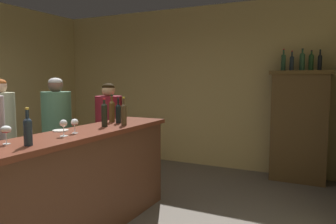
{
  "coord_description": "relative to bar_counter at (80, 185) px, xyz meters",
  "views": [
    {
      "loc": [
        2.42,
        -2.11,
        1.59
      ],
      "look_at": [
        1.06,
        0.63,
        1.28
      ],
      "focal_mm": 34.73,
      "sensor_mm": 36.0,
      "label": 1
    }
  ],
  "objects": [
    {
      "name": "wine_bottle_syrah",
      "position": [
        0.01,
        0.41,
        0.68
      ],
      "size": [
        0.07,
        0.07,
        0.31
      ],
      "color": "black",
      "rests_on": "bar_counter"
    },
    {
      "name": "cheese_plate",
      "position": [
        -0.2,
        -0.04,
        0.54
      ],
      "size": [
        0.15,
        0.15,
        0.01
      ],
      "primitive_type": "cylinder",
      "color": "white",
      "rests_on": "bar_counter"
    },
    {
      "name": "display_cabinet",
      "position": [
        1.8,
        2.93,
        0.35
      ],
      "size": [
        0.9,
        0.41,
        1.72
      ],
      "color": "brown",
      "rests_on": "ground"
    },
    {
      "name": "display_bottle_center",
      "position": [
        1.8,
        2.93,
        1.33
      ],
      "size": [
        0.08,
        0.08,
        0.33
      ],
      "color": "#25492F",
      "rests_on": "display_cabinet"
    },
    {
      "name": "wine_bottle_chardonnay",
      "position": [
        -0.02,
        0.71,
        0.66
      ],
      "size": [
        0.06,
        0.06,
        0.3
      ],
      "color": "black",
      "rests_on": "bar_counter"
    },
    {
      "name": "wine_glass_rear",
      "position": [
        0.04,
        -0.24,
        0.64
      ],
      "size": [
        0.07,
        0.07,
        0.15
      ],
      "color": "white",
      "rests_on": "bar_counter"
    },
    {
      "name": "wall_back",
      "position": [
        -0.23,
        3.23,
        0.9
      ],
      "size": [
        5.46,
        0.12,
        2.89
      ],
      "primitive_type": "cube",
      "color": "tan",
      "rests_on": "ground"
    },
    {
      "name": "display_bottle_midleft",
      "position": [
        1.66,
        2.93,
        1.31
      ],
      "size": [
        0.06,
        0.06,
        0.31
      ],
      "color": "#1C2732",
      "rests_on": "display_cabinet"
    },
    {
      "name": "display_bottle_midright",
      "position": [
        1.93,
        2.93,
        1.31
      ],
      "size": [
        0.07,
        0.07,
        0.3
      ],
      "color": "#19391B",
      "rests_on": "display_cabinet"
    },
    {
      "name": "patron_in_grey",
      "position": [
        -0.73,
        1.48,
        0.28
      ],
      "size": [
        0.4,
        0.4,
        1.53
      ],
      "rotation": [
        0.0,
        0.0,
        -1.45
      ],
      "color": "#29354B",
      "rests_on": "ground"
    },
    {
      "name": "display_bottle_right",
      "position": [
        2.05,
        2.93,
        1.31
      ],
      "size": [
        0.06,
        0.06,
        0.31
      ],
      "color": "black",
      "rests_on": "display_cabinet"
    },
    {
      "name": "wine_glass_mid",
      "position": [
        0.02,
        -0.07,
        0.63
      ],
      "size": [
        0.07,
        0.07,
        0.14
      ],
      "color": "white",
      "rests_on": "bar_counter"
    },
    {
      "name": "bar_counter",
      "position": [
        0.0,
        0.0,
        0.0
      ],
      "size": [
        0.58,
        2.62,
        1.07
      ],
      "color": "#533223",
      "rests_on": "ground"
    },
    {
      "name": "wine_bottle_riesling",
      "position": [
        0.14,
        0.59,
        0.67
      ],
      "size": [
        0.06,
        0.06,
        0.32
      ],
      "color": "#41331E",
      "rests_on": "bar_counter"
    },
    {
      "name": "wine_glass_front",
      "position": [
        -0.1,
        -0.71,
        0.65
      ],
      "size": [
        0.08,
        0.08,
        0.15
      ],
      "color": "white",
      "rests_on": "bar_counter"
    },
    {
      "name": "display_bottle_left",
      "position": [
        1.53,
        2.93,
        1.32
      ],
      "size": [
        0.07,
        0.07,
        0.34
      ],
      "color": "#23452E",
      "rests_on": "display_cabinet"
    },
    {
      "name": "patron_near_entrance",
      "position": [
        -0.86,
        0.57,
        0.34
      ],
      "size": [
        0.36,
        0.36,
        1.61
      ],
      "rotation": [
        0.0,
        0.0,
        -0.77
      ],
      "color": "brown",
      "rests_on": "ground"
    },
    {
      "name": "patron_tall",
      "position": [
        -1.56,
        0.31,
        0.33
      ],
      "size": [
        0.35,
        0.35,
        1.6
      ],
      "rotation": [
        0.0,
        0.0,
        0.2
      ],
      "color": "#AEAC9C",
      "rests_on": "ground"
    },
    {
      "name": "wine_bottle_pinot",
      "position": [
        0.1,
        -0.68,
        0.66
      ],
      "size": [
        0.07,
        0.07,
        0.3
      ],
      "color": "#1F2D3B",
      "rests_on": "bar_counter"
    },
    {
      "name": "wine_bottle_merlot",
      "position": [
        -0.15,
        0.76,
        0.68
      ],
      "size": [
        0.07,
        0.07,
        0.33
      ],
      "color": "#4C3314",
      "rests_on": "bar_counter"
    }
  ]
}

